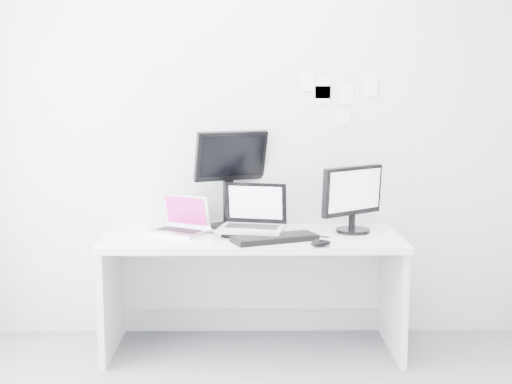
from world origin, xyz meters
TOP-DOWN VIEW (x-y plane):
  - back_wall at (0.00, 1.60)m, footprint 3.60×0.00m
  - desk at (0.00, 1.25)m, footprint 1.80×0.70m
  - macbook at (-0.46, 1.30)m, footprint 0.41×0.38m
  - speaker at (-0.36, 1.53)m, footprint 0.11×0.11m
  - dell_laptop at (-0.01, 1.24)m, footprint 0.44×0.38m
  - rear_monitor at (-0.14, 1.51)m, footprint 0.50×0.35m
  - samsung_monitor at (0.62, 1.34)m, footprint 0.50×0.45m
  - keyboard at (0.13, 1.09)m, footprint 0.53×0.35m
  - mouse at (0.38, 0.95)m, footprint 0.14×0.12m
  - wall_note_0 at (0.45, 1.59)m, footprint 0.10×0.00m
  - wall_note_1 at (0.60, 1.59)m, footprint 0.09×0.00m
  - wall_note_2 at (0.75, 1.59)m, footprint 0.10×0.00m
  - wall_note_3 at (0.58, 1.59)m, footprint 0.11×0.00m
  - wall_note_4 at (0.36, 1.59)m, footprint 0.09×0.00m
  - wall_note_5 at (0.45, 1.59)m, footprint 0.10×0.00m

SIDE VIEW (x-z plane):
  - desk at x=0.00m, z-range 0.00..0.73m
  - keyboard at x=0.13m, z-range 0.73..0.76m
  - mouse at x=0.38m, z-range 0.73..0.77m
  - speaker at x=-0.36m, z-range 0.73..0.90m
  - macbook at x=-0.46m, z-range 0.73..0.98m
  - dell_laptop at x=-0.01m, z-range 0.73..1.05m
  - samsung_monitor at x=0.62m, z-range 0.73..1.16m
  - rear_monitor at x=-0.14m, z-range 0.73..1.37m
  - back_wall at x=0.00m, z-range -0.45..3.15m
  - wall_note_3 at x=0.58m, z-range 1.38..1.46m
  - wall_note_5 at x=0.45m, z-range 1.52..1.63m
  - wall_note_1 at x=0.60m, z-range 1.52..1.65m
  - wall_note_0 at x=0.45m, z-range 1.55..1.69m
  - wall_note_2 at x=0.75m, z-range 1.56..1.70m
  - wall_note_4 at x=0.36m, z-range 1.60..1.73m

